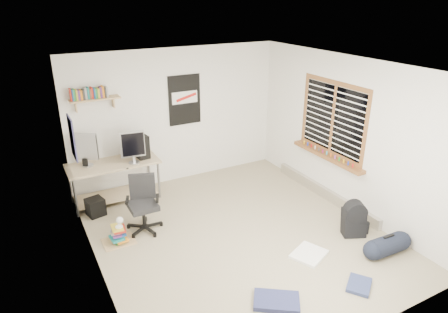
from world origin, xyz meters
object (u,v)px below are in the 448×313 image
book_stack (118,233)px  backpack (354,222)px  office_chair (143,202)px  duffel_bag (387,245)px  desk (115,181)px

book_stack → backpack: bearing=-24.8°
office_chair → duffel_bag: bearing=-17.9°
office_chair → book_stack: (-0.43, -0.13, -0.34)m
desk → backpack: desk is taller
desk → book_stack: 1.35m
desk → office_chair: (0.13, -1.16, 0.12)m
desk → office_chair: bearing=-90.2°
backpack → office_chair: bearing=173.7°
office_chair → desk: bearing=116.8°
office_chair → backpack: bearing=-10.0°
desk → office_chair: office_chair is taller
office_chair → backpack: 3.16m
duffel_bag → book_stack: duffel_bag is taller
office_chair → backpack: size_ratio=1.98×
backpack → duffel_bag: backpack is taller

